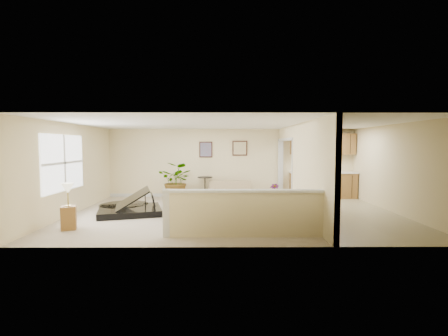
{
  "coord_description": "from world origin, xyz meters",
  "views": [
    {
      "loc": [
        -0.34,
        -8.94,
        1.9
      ],
      "look_at": [
        -0.29,
        0.4,
        1.25
      ],
      "focal_mm": 26.0,
      "sensor_mm": 36.0,
      "label": 1
    }
  ],
  "objects_px": {
    "small_plant": "(274,193)",
    "lamp_stand": "(68,210)",
    "accent_table": "(205,185)",
    "piano": "(130,190)",
    "piano_bench": "(176,206)",
    "loveseat": "(229,190)",
    "palm_plant": "(177,181)"
  },
  "relations": [
    {
      "from": "accent_table",
      "to": "small_plant",
      "type": "relative_size",
      "value": 1.33
    },
    {
      "from": "accent_table",
      "to": "palm_plant",
      "type": "xyz_separation_m",
      "value": [
        -0.97,
        -0.27,
        0.15
      ]
    },
    {
      "from": "piano_bench",
      "to": "lamp_stand",
      "type": "relative_size",
      "value": 0.74
    },
    {
      "from": "piano_bench",
      "to": "small_plant",
      "type": "height_order",
      "value": "small_plant"
    },
    {
      "from": "palm_plant",
      "to": "accent_table",
      "type": "bearing_deg",
      "value": 15.71
    },
    {
      "from": "piano_bench",
      "to": "palm_plant",
      "type": "height_order",
      "value": "palm_plant"
    },
    {
      "from": "palm_plant",
      "to": "small_plant",
      "type": "xyz_separation_m",
      "value": [
        3.39,
        -0.24,
        -0.4
      ]
    },
    {
      "from": "accent_table",
      "to": "small_plant",
      "type": "distance_m",
      "value": 2.48
    },
    {
      "from": "piano_bench",
      "to": "loveseat",
      "type": "xyz_separation_m",
      "value": [
        1.51,
        2.61,
        0.06
      ]
    },
    {
      "from": "accent_table",
      "to": "palm_plant",
      "type": "relative_size",
      "value": 0.54
    },
    {
      "from": "piano_bench",
      "to": "lamp_stand",
      "type": "distance_m",
      "value": 2.64
    },
    {
      "from": "piano",
      "to": "lamp_stand",
      "type": "height_order",
      "value": "piano"
    },
    {
      "from": "loveseat",
      "to": "small_plant",
      "type": "xyz_separation_m",
      "value": [
        1.55,
        -0.22,
        -0.08
      ]
    },
    {
      "from": "loveseat",
      "to": "accent_table",
      "type": "relative_size",
      "value": 2.05
    },
    {
      "from": "accent_table",
      "to": "piano_bench",
      "type": "bearing_deg",
      "value": -102.53
    },
    {
      "from": "piano",
      "to": "accent_table",
      "type": "height_order",
      "value": "piano"
    },
    {
      "from": "lamp_stand",
      "to": "piano",
      "type": "bearing_deg",
      "value": 64.33
    },
    {
      "from": "piano_bench",
      "to": "lamp_stand",
      "type": "bearing_deg",
      "value": -147.06
    },
    {
      "from": "accent_table",
      "to": "lamp_stand",
      "type": "height_order",
      "value": "lamp_stand"
    },
    {
      "from": "palm_plant",
      "to": "lamp_stand",
      "type": "height_order",
      "value": "palm_plant"
    },
    {
      "from": "piano",
      "to": "lamp_stand",
      "type": "relative_size",
      "value": 2.12
    },
    {
      "from": "loveseat",
      "to": "palm_plant",
      "type": "xyz_separation_m",
      "value": [
        -1.84,
        0.02,
        0.32
      ]
    },
    {
      "from": "piano_bench",
      "to": "loveseat",
      "type": "height_order",
      "value": "loveseat"
    },
    {
      "from": "piano_bench",
      "to": "lamp_stand",
      "type": "xyz_separation_m",
      "value": [
        -2.21,
        -1.43,
        0.18
      ]
    },
    {
      "from": "loveseat",
      "to": "small_plant",
      "type": "height_order",
      "value": "loveseat"
    },
    {
      "from": "piano_bench",
      "to": "palm_plant",
      "type": "relative_size",
      "value": 0.55
    },
    {
      "from": "small_plant",
      "to": "accent_table",
      "type": "bearing_deg",
      "value": 168.1
    },
    {
      "from": "piano",
      "to": "accent_table",
      "type": "bearing_deg",
      "value": 35.76
    },
    {
      "from": "small_plant",
      "to": "lamp_stand",
      "type": "relative_size",
      "value": 0.55
    },
    {
      "from": "accent_table",
      "to": "lamp_stand",
      "type": "relative_size",
      "value": 0.73
    },
    {
      "from": "accent_table",
      "to": "small_plant",
      "type": "bearing_deg",
      "value": -11.9
    },
    {
      "from": "piano",
      "to": "small_plant",
      "type": "xyz_separation_m",
      "value": [
        4.4,
        2.01,
        -0.41
      ]
    }
  ]
}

